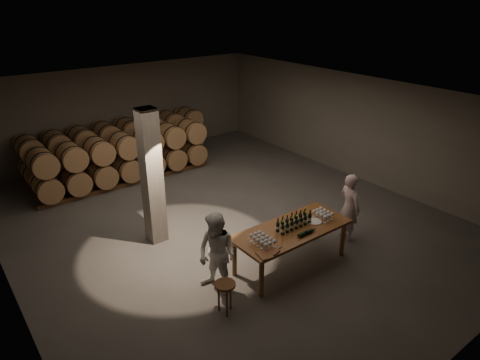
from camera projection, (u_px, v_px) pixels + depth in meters
room at (152, 178)px, 9.62m from camera, size 12.00×12.00×12.00m
tasting_table at (292, 233)px, 8.98m from camera, size 2.60×1.10×0.90m
barrel_stack_back at (119, 142)px, 14.24m from camera, size 6.26×0.95×1.57m
barrel_stack_front at (125, 157)px, 13.01m from camera, size 5.48×0.95×1.57m
bottle_cluster at (294, 222)px, 8.95m from camera, size 0.86×0.23×0.31m
lying_bottles at (306, 233)px, 8.69m from camera, size 0.47×0.08×0.08m
glass_cluster_left at (263, 239)px, 8.33m from camera, size 0.30×0.52×0.17m
glass_cluster_right at (323, 213)px, 9.30m from camera, size 0.30×0.41×0.17m
plate at (314, 221)px, 9.19m from camera, size 0.31×0.31×0.02m
notebook_near at (273, 252)px, 8.12m from camera, size 0.29×0.26×0.03m
notebook_corner at (265, 255)px, 8.02m from camera, size 0.29×0.34×0.03m
pen at (280, 248)px, 8.23m from camera, size 0.15×0.03×0.01m
stool at (225, 289)px, 7.71m from camera, size 0.39×0.39×0.64m
person_man at (349, 207)px, 9.98m from camera, size 0.47×0.65×1.66m
person_woman at (217, 254)px, 8.16m from camera, size 0.85×0.97×1.69m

